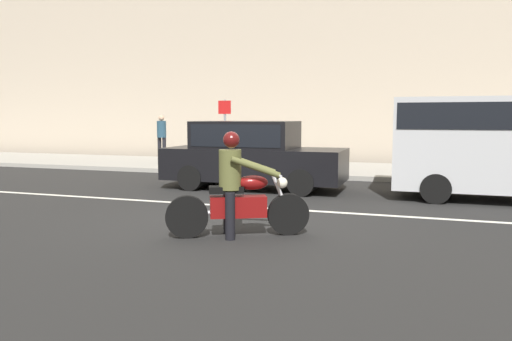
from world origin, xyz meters
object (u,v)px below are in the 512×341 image
object	(u,v)px
parked_sedan_black	(251,154)
pedestrian_bystander	(162,135)
street_sign_post	(225,126)
motorcycle_with_rider_olive	(237,194)
parked_van_silver	(509,141)

from	to	relation	value
parked_sedan_black	pedestrian_bystander	world-z (taller)	pedestrian_bystander
parked_sedan_black	pedestrian_bystander	xyz separation A→B (m)	(-5.09, 4.47, 0.29)
parked_sedan_black	street_sign_post	bearing A→B (deg)	121.55
motorcycle_with_rider_olive	parked_sedan_black	xyz separation A→B (m)	(-1.47, 4.88, 0.23)
parked_van_silver	street_sign_post	world-z (taller)	street_sign_post
parked_sedan_black	street_sign_post	xyz separation A→B (m)	(-2.15, 3.50, 0.64)
street_sign_post	pedestrian_bystander	bearing A→B (deg)	161.73
motorcycle_with_rider_olive	street_sign_post	world-z (taller)	street_sign_post
motorcycle_with_rider_olive	street_sign_post	size ratio (longest dim) A/B	0.90
motorcycle_with_rider_olive	parked_van_silver	size ratio (longest dim) A/B	0.43
motorcycle_with_rider_olive	parked_van_silver	bearing A→B (deg)	48.08
parked_van_silver	parked_sedan_black	bearing A→B (deg)	-179.59
parked_van_silver	motorcycle_with_rider_olive	bearing A→B (deg)	-131.92
parked_sedan_black	parked_van_silver	xyz separation A→B (m)	(5.89, 0.04, 0.42)
motorcycle_with_rider_olive	parked_sedan_black	size ratio (longest dim) A/B	0.45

